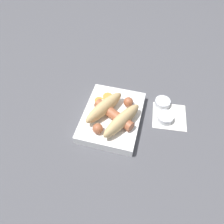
% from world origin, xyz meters
% --- Properties ---
extents(ground_plane, '(3.00, 3.00, 0.00)m').
position_xyz_m(ground_plane, '(0.00, 0.00, 0.00)').
color(ground_plane, '#4C4C51').
extents(food_tray, '(0.24, 0.18, 0.03)m').
position_xyz_m(food_tray, '(0.00, 0.00, 0.02)').
color(food_tray, white).
rests_on(food_tray, ground_plane).
extents(bread_roll, '(0.19, 0.17, 0.05)m').
position_xyz_m(bread_roll, '(0.02, 0.01, 0.06)').
color(bread_roll, tan).
rests_on(bread_roll, food_tray).
extents(sausage, '(0.16, 0.14, 0.03)m').
position_xyz_m(sausage, '(0.01, 0.01, 0.05)').
color(sausage, '#9E5638').
rests_on(sausage, food_tray).
extents(pickled_veggies, '(0.08, 0.06, 0.00)m').
position_xyz_m(pickled_veggies, '(-0.04, -0.04, 0.03)').
color(pickled_veggies, orange).
rests_on(pickled_veggies, food_tray).
extents(napkin, '(0.12, 0.12, 0.00)m').
position_xyz_m(napkin, '(-0.06, 0.18, 0.00)').
color(napkin, white).
rests_on(napkin, ground_plane).
extents(condiment_cup_near, '(0.05, 0.05, 0.02)m').
position_xyz_m(condiment_cup_near, '(-0.04, 0.17, 0.01)').
color(condiment_cup_near, silver).
rests_on(condiment_cup_near, ground_plane).
extents(condiment_cup_far, '(0.05, 0.05, 0.02)m').
position_xyz_m(condiment_cup_far, '(-0.11, 0.15, 0.01)').
color(condiment_cup_far, silver).
rests_on(condiment_cup_far, ground_plane).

